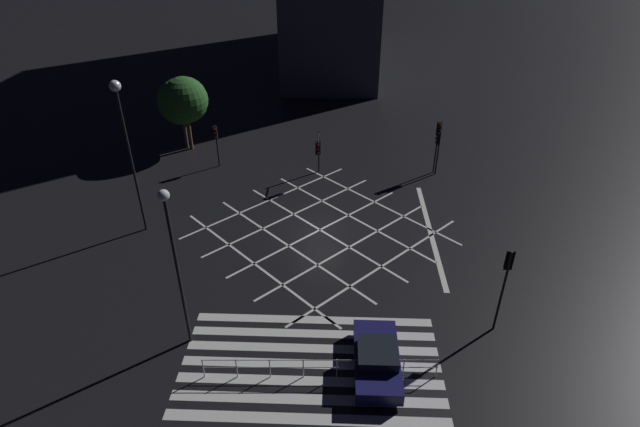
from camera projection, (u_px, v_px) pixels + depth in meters
ground_plane at (320, 230)px, 30.32m from camera, size 200.00×200.00×0.00m
road_markings at (322, 304)px, 24.67m from camera, size 16.72×21.76×0.01m
traffic_light_median_north at (318, 149)px, 34.86m from camera, size 0.36×1.93×3.22m
traffic_light_nw_cross at (216, 138)px, 36.48m from camera, size 0.36×0.39×3.25m
traffic_light_se_cross at (506, 274)px, 21.65m from camera, size 0.36×0.39×4.42m
traffic_light_ne_cross at (438, 137)px, 35.32m from camera, size 0.36×0.39×3.96m
traffic_light_ne_main at (438, 144)px, 35.39m from camera, size 0.39×0.36×3.32m
street_lamp_east at (123, 122)px, 26.77m from camera, size 0.60×0.60×9.17m
street_lamp_west at (173, 246)px, 19.85m from camera, size 0.46×0.46×7.80m
street_tree_near at (185, 100)px, 38.34m from camera, size 3.56×3.56×5.86m
street_tree_far at (180, 101)px, 38.66m from camera, size 3.63×3.63×5.71m
waiting_car at (377, 359)px, 20.92m from camera, size 1.88×4.12×1.27m
pedestrian_railing at (320, 366)px, 20.50m from camera, size 9.69×0.41×1.05m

